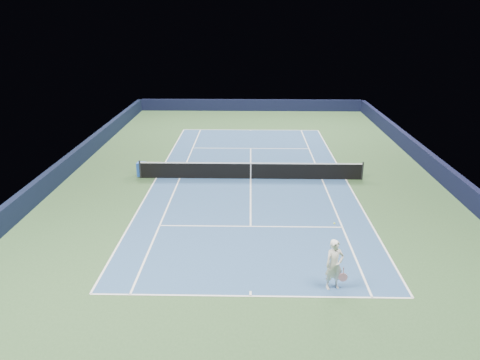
{
  "coord_description": "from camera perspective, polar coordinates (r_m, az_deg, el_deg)",
  "views": [
    {
      "loc": [
        -0.06,
        -25.47,
        9.09
      ],
      "look_at": [
        -0.55,
        -3.0,
        1.0
      ],
      "focal_mm": 35.0,
      "sensor_mm": 36.0,
      "label": 1
    }
  ],
  "objects": [
    {
      "name": "sponsor_cube",
      "position": [
        28.0,
        -11.89,
        1.3
      ],
      "size": [
        0.57,
        0.48,
        0.82
      ],
      "color": "blue",
      "rests_on": "ground"
    },
    {
      "name": "center_mark_near",
      "position": [
        16.47,
        1.29,
        -13.67
      ],
      "size": [
        0.08,
        0.3,
        0.0
      ],
      "primitive_type": "cube",
      "color": "white",
      "rests_on": "ground"
    },
    {
      "name": "ground",
      "position": [
        27.05,
        1.31,
        0.15
      ],
      "size": [
        40.0,
        40.0,
        0.0
      ],
      "primitive_type": "plane",
      "color": "#2D4B29",
      "rests_on": "ground"
    },
    {
      "name": "service_line_far",
      "position": [
        33.14,
        1.31,
        3.88
      ],
      "size": [
        8.23,
        0.08,
        0.0
      ],
      "primitive_type": "cube",
      "color": "white",
      "rests_on": "ground"
    },
    {
      "name": "service_line_near",
      "position": [
        21.13,
        1.3,
        -5.67
      ],
      "size": [
        8.23,
        0.08,
        0.0
      ],
      "primitive_type": "cube",
      "color": "white",
      "rests_on": "ground"
    },
    {
      "name": "sideline_singles_right",
      "position": [
        27.36,
        9.95,
        0.1
      ],
      "size": [
        0.08,
        23.77,
        0.0
      ],
      "primitive_type": "cube",
      "color": "white",
      "rests_on": "ground"
    },
    {
      "name": "center_mark_far",
      "position": [
        38.3,
        1.31,
        6.07
      ],
      "size": [
        0.08,
        0.3,
        0.0
      ],
      "primitive_type": "cube",
      "color": "white",
      "rests_on": "ground"
    },
    {
      "name": "baseline_far",
      "position": [
        38.45,
        1.31,
        6.12
      ],
      "size": [
        10.97,
        0.08,
        0.0
      ],
      "primitive_type": "cube",
      "color": "white",
      "rests_on": "ground"
    },
    {
      "name": "baseline_near",
      "position": [
        16.34,
        1.29,
        -13.96
      ],
      "size": [
        10.97,
        0.08,
        0.0
      ],
      "primitive_type": "cube",
      "color": "white",
      "rests_on": "ground"
    },
    {
      "name": "tennis_player",
      "position": [
        16.61,
        11.43,
        -10.1
      ],
      "size": [
        0.87,
        1.34,
        2.04
      ],
      "color": "white",
      "rests_on": "ground"
    },
    {
      "name": "wall_left",
      "position": [
        28.94,
        -20.65,
        1.32
      ],
      "size": [
        0.35,
        40.0,
        1.1
      ],
      "primitive_type": "cube",
      "color": "black",
      "rests_on": "ground"
    },
    {
      "name": "sideline_singles_left",
      "position": [
        27.35,
        -7.35,
        0.23
      ],
      "size": [
        0.08,
        23.77,
        0.0
      ],
      "primitive_type": "cube",
      "color": "white",
      "rests_on": "ground"
    },
    {
      "name": "sideline_doubles_left",
      "position": [
        27.58,
        -10.16,
        0.25
      ],
      "size": [
        0.08,
        23.77,
        0.0
      ],
      "primitive_type": "cube",
      "color": "white",
      "rests_on": "ground"
    },
    {
      "name": "court_surface",
      "position": [
        27.05,
        1.31,
        0.16
      ],
      "size": [
        10.97,
        23.77,
        0.01
      ],
      "primitive_type": "cube",
      "color": "navy",
      "rests_on": "ground"
    },
    {
      "name": "wall_far",
      "position": [
        46.1,
        1.32,
        9.11
      ],
      "size": [
        22.0,
        0.35,
        1.1
      ],
      "primitive_type": "cube",
      "color": "black",
      "rests_on": "ground"
    },
    {
      "name": "sideline_doubles_right",
      "position": [
        27.61,
        12.77,
        0.08
      ],
      "size": [
        0.08,
        23.77,
        0.0
      ],
      "primitive_type": "cube",
      "color": "white",
      "rests_on": "ground"
    },
    {
      "name": "center_service_line",
      "position": [
        27.04,
        1.31,
        0.17
      ],
      "size": [
        0.08,
        12.8,
        0.0
      ],
      "primitive_type": "cube",
      "color": "white",
      "rests_on": "ground"
    },
    {
      "name": "wall_right",
      "position": [
        28.99,
        23.24,
        1.0
      ],
      "size": [
        0.35,
        40.0,
        1.1
      ],
      "primitive_type": "cube",
      "color": "black",
      "rests_on": "ground"
    },
    {
      "name": "tennis_net",
      "position": [
        26.88,
        1.31,
        1.16
      ],
      "size": [
        12.9,
        0.1,
        1.07
      ],
      "color": "black",
      "rests_on": "ground"
    }
  ]
}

